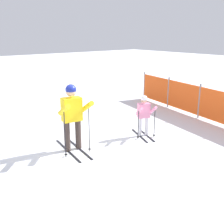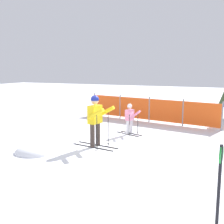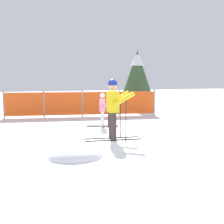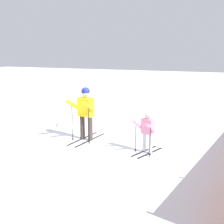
{
  "view_description": "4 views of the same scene",
  "coord_description": "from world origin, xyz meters",
  "views": [
    {
      "loc": [
        5.57,
        -3.49,
        2.87
      ],
      "look_at": [
        -0.25,
        1.2,
        0.73
      ],
      "focal_mm": 45.0,
      "sensor_mm": 36.0,
      "label": 1
    },
    {
      "loc": [
        3.99,
        -7.98,
        2.54
      ],
      "look_at": [
        -0.05,
        0.96,
        0.98
      ],
      "focal_mm": 45.0,
      "sensor_mm": 36.0,
      "label": 2
    },
    {
      "loc": [
        -2.85,
        -7.34,
        1.69
      ],
      "look_at": [
        0.12,
        0.63,
        0.67
      ],
      "focal_mm": 45.0,
      "sensor_mm": 36.0,
      "label": 3
    },
    {
      "loc": [
        7.46,
        3.76,
        2.8
      ],
      "look_at": [
        -0.33,
        0.66,
        0.93
      ],
      "focal_mm": 45.0,
      "sensor_mm": 36.0,
      "label": 4
    }
  ],
  "objects": [
    {
      "name": "ground_plane",
      "position": [
        0.0,
        0.0,
        0.0
      ],
      "size": [
        60.0,
        60.0,
        0.0
      ],
      "primitive_type": "plane",
      "color": "white"
    },
    {
      "name": "skier_adult",
      "position": [
        -0.12,
        -0.15,
        1.0
      ],
      "size": [
        1.61,
        0.78,
        1.67
      ],
      "rotation": [
        0.0,
        0.0,
        -0.15
      ],
      "color": "black",
      "rests_on": "ground_plane"
    },
    {
      "name": "snow_mound",
      "position": [
        -1.52,
        -1.52,
        0.0
      ],
      "size": [
        1.2,
        1.02,
        0.48
      ],
      "primitive_type": "ellipsoid",
      "color": "white",
      "rests_on": "ground_plane"
    },
    {
      "name": "skier_child",
      "position": [
        0.27,
        1.93,
        0.69
      ],
      "size": [
        1.13,
        0.69,
        1.18
      ],
      "rotation": [
        0.0,
        0.0,
        -0.38
      ],
      "color": "black",
      "rests_on": "ground_plane"
    }
  ]
}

